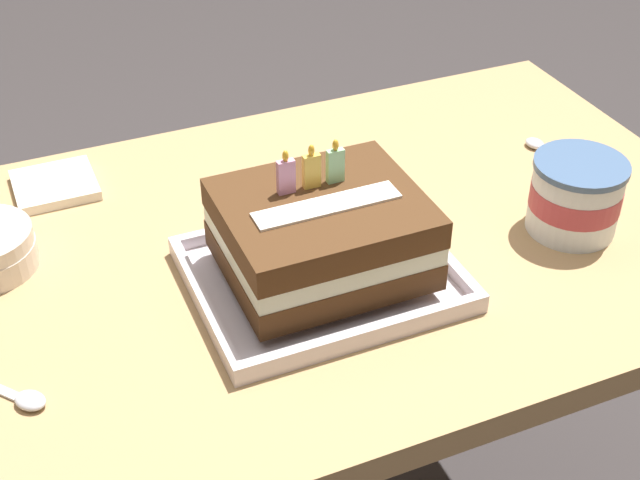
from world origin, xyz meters
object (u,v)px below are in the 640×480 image
at_px(birthday_cake, 322,233).
at_px(serving_spoon_near_tray, 546,151).
at_px(serving_spoon_by_bowls, 14,394).
at_px(napkin_pile, 55,185).
at_px(ice_cream_tub, 576,196).
at_px(foil_tray, 322,277).

bearing_deg(birthday_cake, serving_spoon_near_tray, 19.19).
xyz_separation_m(serving_spoon_by_bowls, napkin_pile, (0.10, 0.37, 0.00)).
height_order(ice_cream_tub, serving_spoon_by_bowls, ice_cream_tub).
bearing_deg(ice_cream_tub, birthday_cake, 176.02).
height_order(foil_tray, birthday_cake, birthday_cake).
bearing_deg(ice_cream_tub, napkin_pile, 149.34).
bearing_deg(foil_tray, birthday_cake, 90.00).
relative_size(foil_tray, serving_spoon_by_bowls, 2.20).
distance_m(birthday_cake, ice_cream_tub, 0.33).
bearing_deg(napkin_pile, serving_spoon_by_bowls, -105.55).
height_order(serving_spoon_by_bowls, napkin_pile, napkin_pile).
bearing_deg(serving_spoon_by_bowls, ice_cream_tub, 2.16).
bearing_deg(birthday_cake, ice_cream_tub, -3.98).
xyz_separation_m(foil_tray, serving_spoon_by_bowls, (-0.35, -0.05, -0.00)).
xyz_separation_m(birthday_cake, serving_spoon_near_tray, (0.41, 0.14, -0.07)).
height_order(foil_tray, serving_spoon_by_bowls, foil_tray).
relative_size(birthday_cake, ice_cream_tub, 1.91).
height_order(foil_tray, ice_cream_tub, ice_cream_tub).
bearing_deg(foil_tray, napkin_pile, 127.98).
bearing_deg(napkin_pile, foil_tray, -52.02).
height_order(serving_spoon_near_tray, serving_spoon_by_bowls, same).
distance_m(ice_cream_tub, serving_spoon_near_tray, 0.19).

